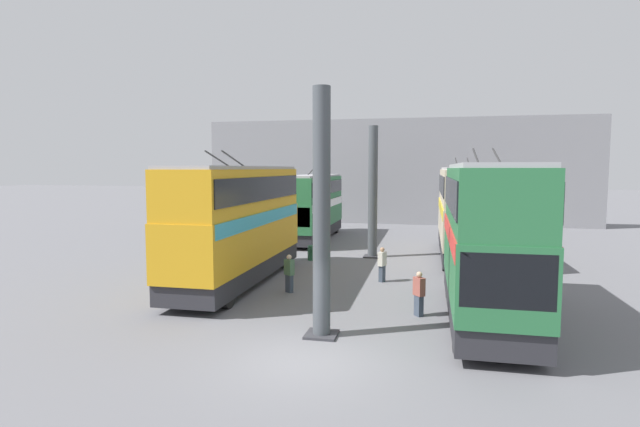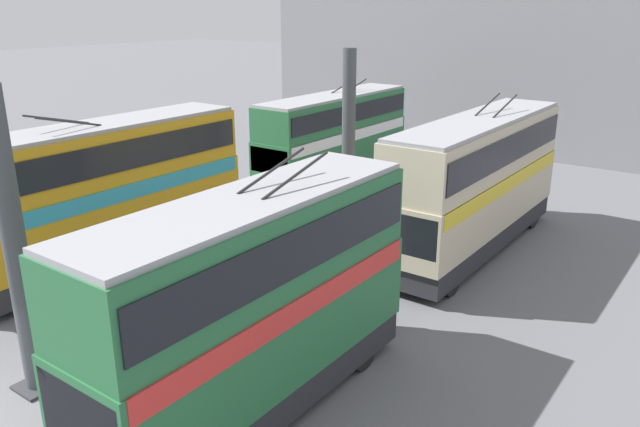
# 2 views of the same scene
# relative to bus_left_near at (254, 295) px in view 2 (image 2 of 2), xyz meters

# --- Properties ---
(depot_back_wall) EXTENTS (0.50, 36.00, 9.74)m
(depot_back_wall) POSITION_rel_bus_left_near_xyz_m (29.38, 5.11, 1.85)
(depot_back_wall) COLOR gray
(depot_back_wall) RESTS_ON ground_plane
(support_column_near) EXTENTS (0.98, 0.98, 7.61)m
(support_column_near) POSITION_rel_bus_left_near_xyz_m (-2.61, 5.11, 0.66)
(support_column_near) COLOR #42474C
(support_column_near) RESTS_ON ground_plane
(support_column_far) EXTENTS (0.98, 0.98, 7.61)m
(support_column_far) POSITION_rel_bus_left_near_xyz_m (11.50, 5.11, 0.66)
(support_column_far) COLOR #42474C
(support_column_far) RESTS_ON ground_plane
(bus_left_near) EXTENTS (9.09, 2.54, 5.94)m
(bus_left_near) POSITION_rel_bus_left_near_xyz_m (0.00, 0.00, 0.00)
(bus_left_near) COLOR black
(bus_left_near) RESTS_ON ground_plane
(bus_left_far) EXTENTS (11.27, 2.54, 5.85)m
(bus_left_far) POSITION_rel_bus_left_near_xyz_m (12.62, -0.00, -0.04)
(bus_left_far) COLOR black
(bus_left_far) RESTS_ON ground_plane
(bus_right_near) EXTENTS (10.98, 2.54, 5.89)m
(bus_right_near) POSITION_rel_bus_left_near_xyz_m (3.55, 10.22, -0.02)
(bus_right_near) COLOR black
(bus_right_near) RESTS_ON ground_plane
(bus_right_mid) EXTENTS (10.91, 2.54, 5.31)m
(bus_right_mid) POSITION_rel_bus_left_near_xyz_m (17.86, 10.22, -0.35)
(bus_right_mid) COLOR black
(bus_right_mid) RESTS_ON ground_plane
(person_aisle_midway) EXTENTS (0.48, 0.39, 1.59)m
(person_aisle_midway) POSITION_rel_bus_left_near_xyz_m (5.22, 3.96, -2.19)
(person_aisle_midway) COLOR #384251
(person_aisle_midway) RESTS_ON ground_plane
(person_by_right_row) EXTENTS (0.44, 0.48, 1.60)m
(person_by_right_row) POSITION_rel_bus_left_near_xyz_m (2.43, 7.58, -2.18)
(person_by_right_row) COLOR #384251
(person_by_right_row) RESTS_ON ground_plane
(person_by_left_row) EXTENTS (0.48, 0.45, 1.58)m
(person_by_left_row) POSITION_rel_bus_left_near_xyz_m (0.15, 2.21, -2.19)
(person_by_left_row) COLOR #384251
(person_by_left_row) RESTS_ON ground_plane
(oil_drum) EXTENTS (0.62, 0.62, 0.81)m
(oil_drum) POSITION_rel_bus_left_near_xyz_m (9.82, 8.28, -2.62)
(oil_drum) COLOR #235638
(oil_drum) RESTS_ON ground_plane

